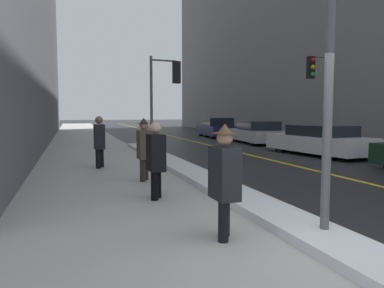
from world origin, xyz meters
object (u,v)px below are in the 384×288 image
Objects in this scene: traffic_light_near at (167,84)px; pedestrian_in_fedora at (224,177)px; traffic_light_far at (319,81)px; parked_car_navy at (217,128)px; pedestrian_nearside at (156,157)px; pedestrian_trailing at (99,139)px; parked_car_silver at (258,133)px; parked_car_white at (319,141)px; pedestrian_in_glasses at (144,147)px.

traffic_light_near is 10.75m from pedestrian_in_fedora.
parked_car_navy is at bearing -96.78° from traffic_light_far.
traffic_light_near reaches higher than pedestrian_in_fedora.
pedestrian_trailing reaches higher than pedestrian_nearside.
traffic_light_far reaches higher than parked_car_silver.
pedestrian_trailing is at bearing 90.11° from parked_car_white.
parked_car_silver is at bearing -174.31° from parked_car_navy.
pedestrian_in_glasses is 2.74m from pedestrian_trailing.
pedestrian_trailing is 0.38× the size of parked_car_silver.
pedestrian_trailing reaches higher than pedestrian_in_glasses.
pedestrian_in_fedora is at bearing 1.52° from pedestrian_in_glasses.
parked_car_navy is at bearing 50.32° from traffic_light_near.
traffic_light_near is 6.61m from parked_car_white.
pedestrian_nearside is 14.09m from parked_car_silver.
pedestrian_nearside is (-0.37, 2.59, -0.01)m from pedestrian_in_fedora.
traffic_light_near is 7.42m from parked_car_silver.
traffic_light_far reaches higher than traffic_light_near.
pedestrian_nearside is at bearing 149.00° from parked_car_silver.
traffic_light_near reaches higher than pedestrian_in_glasses.
parked_car_silver is (0.32, 5.86, 0.00)m from parked_car_white.
pedestrian_trailing reaches higher than pedestrian_in_fedora.
pedestrian_nearside reaches higher than parked_car_silver.
parked_car_silver is at bearing 125.60° from pedestrian_trailing.
traffic_light_near is at bearing -23.17° from traffic_light_far.
traffic_light_near reaches higher than parked_car_navy.
parked_car_silver reaches higher than parked_car_white.
traffic_light_far reaches higher than pedestrian_trailing.
traffic_light_far is at bearing -174.66° from parked_car_silver.
pedestrian_in_fedora is 21.04m from parked_car_navy.
traffic_light_far is at bearing 98.39° from pedestrian_trailing.
pedestrian_in_fedora reaches higher than pedestrian_nearside.
pedestrian_in_glasses is (-8.17, -4.14, -2.14)m from traffic_light_far.
pedestrian_in_glasses reaches higher than parked_car_navy.
traffic_light_far is at bearing -175.14° from parked_car_navy.
traffic_light_far is 9.44m from pedestrian_trailing.
pedestrian_trailing is 0.33× the size of parked_car_white.
pedestrian_in_fedora is at bearing 155.50° from parked_car_silver.
traffic_light_near is 0.95× the size of traffic_light_far.
traffic_light_far is 5.77m from parked_car_silver.
traffic_light_near is at bearing 150.92° from parked_car_navy.
parked_car_navy is (8.83, 12.38, -0.27)m from pedestrian_trailing.
pedestrian_nearside is 9.69m from parked_car_white.
pedestrian_nearside is 0.97× the size of pedestrian_in_glasses.
traffic_light_near is at bearing 168.77° from pedestrian_in_fedora.
parked_car_silver is (9.03, 6.79, -0.31)m from pedestrian_trailing.
pedestrian_trailing is at bearing -171.97° from pedestrian_nearside.
traffic_light_near is at bearing 163.06° from pedestrian_nearside.
parked_car_white is at bearing -176.99° from parked_car_navy.
pedestrian_in_fedora is at bearing 131.00° from parked_car_white.
traffic_light_far is at bearing -22.13° from traffic_light_near.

